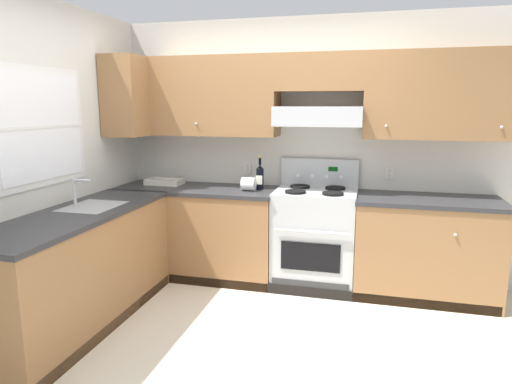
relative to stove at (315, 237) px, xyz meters
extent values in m
plane|color=beige|center=(-0.44, -1.25, -0.48)|extent=(7.04, 7.04, 0.00)
cube|color=silver|center=(0.02, 0.37, 0.80)|extent=(4.68, 0.12, 2.55)
cube|color=olive|center=(-1.16, 0.13, 1.32)|extent=(1.52, 0.34, 0.76)
cube|color=olive|center=(1.05, 0.13, 1.32)|extent=(1.31, 0.34, 0.76)
cube|color=olive|center=(0.00, 0.13, 1.53)|extent=(0.80, 0.34, 0.34)
cube|color=#B7BABC|center=(0.00, 0.09, 1.14)|extent=(0.80, 0.46, 0.17)
cube|color=#B7BABC|center=(0.00, -0.13, 1.07)|extent=(0.80, 0.03, 0.04)
sphere|color=silver|center=(-1.16, -0.05, 1.06)|extent=(0.02, 0.02, 0.02)
sphere|color=silver|center=(0.60, -0.05, 1.06)|extent=(0.02, 0.02, 0.02)
sphere|color=silver|center=(1.51, -0.05, 1.06)|extent=(0.02, 0.02, 0.02)
cube|color=silver|center=(-0.74, 0.29, 0.60)|extent=(0.08, 0.01, 0.12)
cube|color=silver|center=(-0.74, 0.29, 0.62)|extent=(0.03, 0.00, 0.03)
cube|color=silver|center=(-0.74, 0.29, 0.58)|extent=(0.03, 0.00, 0.03)
cube|color=silver|center=(0.66, 0.29, 0.60)|extent=(0.08, 0.01, 0.12)
cube|color=silver|center=(0.66, 0.29, 0.62)|extent=(0.03, 0.00, 0.03)
cube|color=silver|center=(0.66, 0.29, 0.58)|extent=(0.03, 0.00, 0.03)
cube|color=silver|center=(-2.06, -1.15, 0.80)|extent=(0.12, 4.00, 2.55)
cube|color=white|center=(-2.01, -1.16, 1.07)|extent=(0.04, 1.00, 0.92)
cube|color=white|center=(-1.99, -1.16, 1.07)|extent=(0.01, 0.90, 0.82)
cube|color=white|center=(-1.98, -1.16, 1.07)|extent=(0.01, 0.90, 0.02)
cube|color=olive|center=(-1.82, -0.05, 1.32)|extent=(0.34, 0.64, 0.76)
cube|color=olive|center=(-1.18, -0.01, -0.04)|extent=(1.59, 0.61, 0.87)
cube|color=#2D2D30|center=(-1.18, -0.01, 0.41)|extent=(1.61, 0.63, 0.04)
cube|color=olive|center=(1.00, -0.01, -0.04)|extent=(1.22, 0.61, 0.87)
cube|color=#2D2D30|center=(1.00, -0.01, 0.41)|extent=(1.25, 0.63, 0.04)
cube|color=black|center=(-0.18, -0.28, -0.43)|extent=(3.54, 0.06, 0.09)
sphere|color=silver|center=(-1.50, -0.33, 0.20)|extent=(0.03, 0.03, 0.03)
sphere|color=silver|center=(1.18, -0.33, 0.20)|extent=(0.03, 0.03, 0.03)
cube|color=olive|center=(-1.69, -1.26, -0.04)|extent=(0.61, 1.89, 0.87)
cube|color=#2D2D30|center=(-1.69, -1.26, 0.41)|extent=(0.63, 1.91, 0.04)
cube|color=black|center=(-1.41, -1.26, -0.43)|extent=(0.06, 1.85, 0.09)
cube|color=#999B9E|center=(-1.69, -1.02, 0.43)|extent=(0.40, 0.48, 0.01)
cube|color=#28282B|center=(-1.69, -1.02, 0.36)|extent=(0.34, 0.42, 0.14)
cylinder|color=silver|center=(-1.85, -1.02, 0.54)|extent=(0.03, 0.03, 0.22)
cylinder|color=silver|center=(-1.77, -1.02, 0.64)|extent=(0.16, 0.02, 0.02)
cube|color=#B7BABC|center=(0.00, 0.00, -0.02)|extent=(0.76, 0.58, 0.91)
cube|color=black|center=(0.00, -0.30, -0.10)|extent=(0.53, 0.01, 0.26)
cylinder|color=silver|center=(0.00, -0.32, 0.14)|extent=(0.65, 0.02, 0.02)
cube|color=#333333|center=(0.00, -0.30, -0.38)|extent=(0.70, 0.01, 0.11)
cube|color=#B7BABC|center=(0.00, 0.00, 0.44)|extent=(0.76, 0.58, 0.02)
cube|color=#B7BABC|center=(0.00, 0.27, 0.58)|extent=(0.76, 0.04, 0.29)
cube|color=#053F0C|center=(0.13, 0.25, 0.63)|extent=(0.09, 0.01, 0.04)
cylinder|color=black|center=(-0.17, -0.14, 0.46)|extent=(0.19, 0.19, 0.02)
cylinder|color=black|center=(-0.17, -0.14, 0.45)|extent=(0.07, 0.07, 0.01)
cylinder|color=black|center=(0.17, -0.14, 0.46)|extent=(0.19, 0.19, 0.02)
cylinder|color=black|center=(0.17, -0.14, 0.45)|extent=(0.07, 0.07, 0.01)
cylinder|color=black|center=(-0.17, 0.14, 0.46)|extent=(0.19, 0.19, 0.02)
cylinder|color=black|center=(-0.17, 0.14, 0.45)|extent=(0.07, 0.07, 0.01)
cylinder|color=black|center=(0.17, 0.14, 0.46)|extent=(0.19, 0.19, 0.02)
cylinder|color=black|center=(0.17, 0.14, 0.45)|extent=(0.07, 0.07, 0.01)
cylinder|color=white|center=(-0.21, 0.25, 0.55)|extent=(0.04, 0.02, 0.04)
cylinder|color=white|center=(-0.07, 0.25, 0.55)|extent=(0.04, 0.02, 0.04)
cylinder|color=white|center=(0.07, 0.25, 0.55)|extent=(0.04, 0.02, 0.04)
cylinder|color=white|center=(0.21, 0.25, 0.55)|extent=(0.04, 0.02, 0.04)
cylinder|color=black|center=(-0.55, 0.06, 0.53)|extent=(0.07, 0.07, 0.20)
cone|color=black|center=(-0.55, 0.06, 0.65)|extent=(0.07, 0.07, 0.04)
cylinder|color=black|center=(-0.55, 0.06, 0.71)|extent=(0.03, 0.03, 0.09)
cylinder|color=gold|center=(-0.55, 0.06, 0.75)|extent=(0.03, 0.03, 0.02)
cube|color=silver|center=(-0.55, 0.02, 0.53)|extent=(0.06, 0.00, 0.09)
cube|color=beige|center=(-1.58, 0.07, 0.44)|extent=(0.29, 0.18, 0.02)
cube|color=beige|center=(-1.58, -0.03, 0.46)|extent=(0.37, 0.01, 0.06)
cube|color=beige|center=(-1.58, 0.18, 0.46)|extent=(0.37, 0.01, 0.06)
cube|color=beige|center=(-1.75, 0.07, 0.46)|extent=(0.01, 0.19, 0.06)
cube|color=beige|center=(-1.40, 0.07, 0.46)|extent=(0.01, 0.19, 0.06)
cylinder|color=white|center=(-0.64, -0.05, 0.50)|extent=(0.13, 0.13, 0.13)
cylinder|color=#9E7A51|center=(-0.70, -0.05, 0.50)|extent=(0.01, 0.04, 0.04)
camera|label=1|loc=(0.48, -4.14, 1.24)|focal=31.59mm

